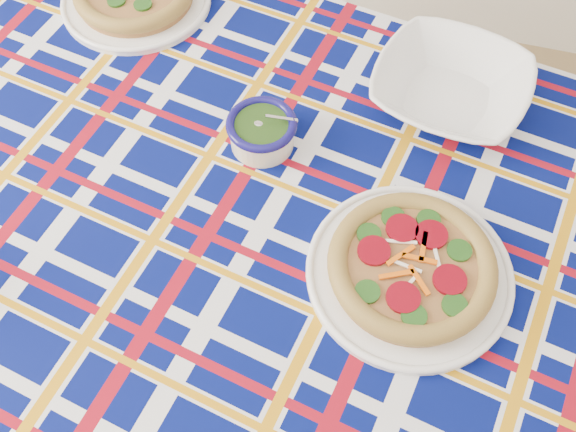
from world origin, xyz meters
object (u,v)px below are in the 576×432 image
(dining_table, at_px, (313,247))
(main_focaccia_plate, at_px, (412,266))
(pesto_bowl, at_px, (262,130))
(serving_bowl, at_px, (450,88))

(dining_table, relative_size, main_focaccia_plate, 5.38)
(dining_table, height_order, pesto_bowl, pesto_bowl)
(serving_bowl, bearing_deg, main_focaccia_plate, -90.97)
(dining_table, xyz_separation_m, pesto_bowl, (-0.14, 0.14, 0.12))
(main_focaccia_plate, xyz_separation_m, pesto_bowl, (-0.31, 0.20, 0.00))
(dining_table, relative_size, serving_bowl, 6.42)
(dining_table, distance_m, serving_bowl, 0.40)
(main_focaccia_plate, distance_m, pesto_bowl, 0.37)
(dining_table, distance_m, main_focaccia_plate, 0.22)
(main_focaccia_plate, height_order, pesto_bowl, pesto_bowl)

